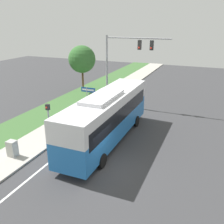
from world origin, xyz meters
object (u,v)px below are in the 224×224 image
object	(u,v)px
signal_gantry	(124,57)
pedestrian_signal	(48,114)
street_sign	(88,96)
bus	(107,115)
utility_cabinet	(12,148)

from	to	relation	value
signal_gantry	pedestrian_signal	xyz separation A→B (m)	(-2.71, -9.22, -3.32)
signal_gantry	street_sign	xyz separation A→B (m)	(-2.00, -4.16, -3.10)
street_sign	signal_gantry	bearing A→B (deg)	64.35
bus	utility_cabinet	bearing A→B (deg)	-135.59
street_sign	pedestrian_signal	bearing A→B (deg)	-98.03
signal_gantry	utility_cabinet	xyz separation A→B (m)	(-3.02, -12.85, -4.48)
bus	pedestrian_signal	bearing A→B (deg)	-166.92
signal_gantry	pedestrian_signal	bearing A→B (deg)	-106.38
bus	street_sign	distance (m)	5.50
signal_gantry	bus	bearing A→B (deg)	-77.93
pedestrian_signal	utility_cabinet	world-z (taller)	pedestrian_signal
bus	pedestrian_signal	xyz separation A→B (m)	(-4.46, -1.04, -0.27)
pedestrian_signal	utility_cabinet	distance (m)	3.83
utility_cabinet	street_sign	bearing A→B (deg)	83.30
pedestrian_signal	utility_cabinet	size ratio (longest dim) A/B	2.46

